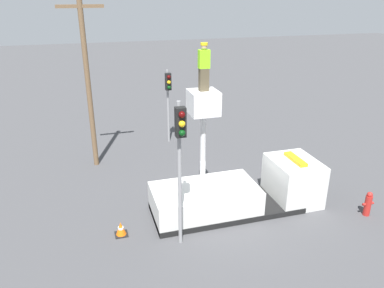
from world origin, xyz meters
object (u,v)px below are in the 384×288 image
at_px(bucket_truck, 238,191).
at_px(worker, 204,67).
at_px(traffic_cone_rear, 121,229).
at_px(utility_pole, 88,79).
at_px(fire_hydrant, 368,204).
at_px(traffic_light_pole, 180,149).
at_px(traffic_light_across, 168,92).

xyz_separation_m(bucket_truck, worker, (-1.63, 0.00, 5.38)).
height_order(traffic_cone_rear, utility_pole, utility_pole).
relative_size(bucket_truck, fire_hydrant, 6.71).
bearing_deg(bucket_truck, traffic_light_pole, -149.81).
bearing_deg(bucket_truck, utility_pole, 131.82).
relative_size(traffic_light_across, traffic_cone_rear, 8.14).
bearing_deg(fire_hydrant, bucket_truck, 158.04).
bearing_deg(traffic_light_across, utility_pole, -155.89).
xyz_separation_m(worker, traffic_light_across, (0.53, 8.38, -3.03)).
height_order(bucket_truck, traffic_light_pole, traffic_light_pole).
relative_size(fire_hydrant, utility_pole, 0.12).
xyz_separation_m(traffic_light_pole, utility_pole, (-2.67, 8.08, 0.81)).
distance_m(traffic_cone_rear, utility_pole, 8.17).
height_order(fire_hydrant, utility_pole, utility_pole).
relative_size(traffic_light_pole, traffic_cone_rear, 9.93).
relative_size(traffic_light_pole, fire_hydrant, 5.04).
bearing_deg(traffic_light_across, worker, -93.64).
xyz_separation_m(bucket_truck, traffic_cone_rear, (-5.10, -0.51, -0.59)).
height_order(traffic_light_pole, utility_pole, utility_pole).
distance_m(traffic_light_across, fire_hydrant, 12.35).
bearing_deg(fire_hydrant, traffic_light_pole, 178.01).
bearing_deg(fire_hydrant, traffic_light_across, 120.43).
distance_m(traffic_light_pole, traffic_light_across, 10.32).
distance_m(bucket_truck, traffic_light_across, 8.77).
bearing_deg(fire_hydrant, traffic_cone_rear, 171.46).
height_order(traffic_light_pole, traffic_light_across, traffic_light_pole).
height_order(traffic_light_pole, fire_hydrant, traffic_light_pole).
bearing_deg(traffic_cone_rear, fire_hydrant, -8.54).
bearing_deg(traffic_light_pole, traffic_cone_rear, 149.44).
bearing_deg(traffic_cone_rear, worker, 8.28).
xyz_separation_m(traffic_light_across, traffic_cone_rear, (-4.00, -8.88, -2.94)).
relative_size(worker, traffic_light_across, 0.39).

